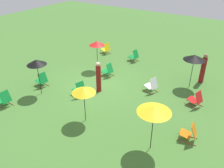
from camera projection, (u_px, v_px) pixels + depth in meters
ground_plane at (95, 86)px, 13.44m from camera, size 40.00×40.00×0.00m
deckchair_0 at (42, 80)px, 13.29m from camera, size 0.57×0.81×0.83m
deckchair_1 at (196, 99)px, 11.53m from camera, size 0.66×0.86×0.83m
deckchair_2 at (134, 56)px, 16.38m from camera, size 0.56×0.81×0.83m
deckchair_3 at (5, 99)px, 11.55m from camera, size 0.51×0.78×0.83m
deckchair_4 at (79, 89)px, 12.38m from camera, size 0.66×0.86×0.83m
deckchair_5 at (106, 49)px, 17.64m from camera, size 0.64×0.85×0.83m
deckchair_6 at (152, 85)px, 12.75m from camera, size 0.67×0.86×0.83m
deckchair_7 at (108, 70)px, 14.38m from camera, size 0.48×0.76×0.83m
deckchair_8 at (190, 133)px, 9.38m from camera, size 0.58×0.82×0.83m
umbrella_0 at (97, 43)px, 14.58m from camera, size 0.98×0.98×1.90m
umbrella_1 at (84, 90)px, 9.93m from camera, size 1.05×1.05×1.73m
umbrella_2 at (194, 57)px, 12.54m from camera, size 1.17×1.17×1.93m
umbrella_3 at (154, 109)px, 8.26m from camera, size 1.26×1.26×1.97m
umbrella_4 at (36, 62)px, 11.86m from camera, size 1.01×1.01×1.98m
person_0 at (203, 69)px, 13.44m from camera, size 0.32×0.32×1.77m
person_1 at (98, 77)px, 12.57m from camera, size 0.31×0.31×1.72m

